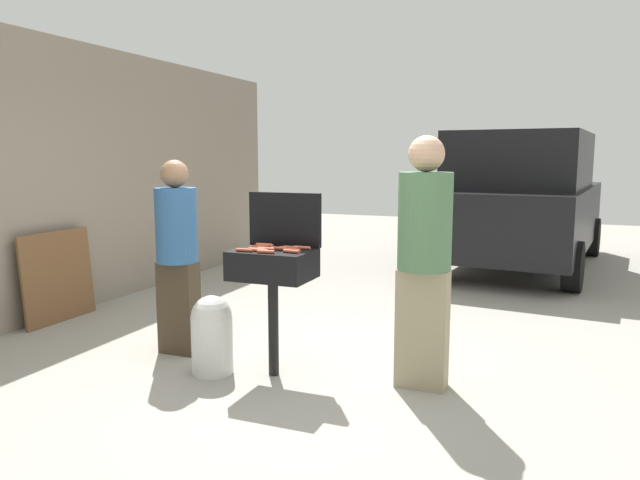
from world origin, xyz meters
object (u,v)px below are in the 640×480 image
object	(u,v)px
hot_dog_5	(292,250)
person_right	(424,254)
hot_dog_7	(288,248)
hot_dog_9	(262,247)
bbq_grill	(273,269)
parked_minivan	(522,200)
hot_dog_14	(279,248)
hot_dog_12	(264,245)
leaning_board	(58,277)
hot_dog_8	(291,251)
hot_dog_10	(257,249)
hot_dog_4	(266,245)
propane_tank	(212,333)
hot_dog_11	(244,250)
hot_dog_1	(258,247)
hot_dog_0	(291,248)
hot_dog_2	(266,249)
hot_dog_13	(260,250)
hot_dog_6	(302,248)
person_left	(177,250)
hot_dog_3	(266,252)

from	to	relation	value
hot_dog_5	person_right	xyz separation A→B (m)	(0.94, 0.22, -0.00)
hot_dog_7	hot_dog_9	size ratio (longest dim) A/B	1.00
bbq_grill	parked_minivan	world-z (taller)	parked_minivan
hot_dog_5	hot_dog_14	xyz separation A→B (m)	(-0.13, 0.04, 0.00)
hot_dog_12	leaning_board	world-z (taller)	hot_dog_12
hot_dog_9	parked_minivan	distance (m)	5.70
hot_dog_12	person_right	xyz separation A→B (m)	(1.25, 0.06, -0.00)
hot_dog_8	hot_dog_14	bearing A→B (deg)	146.22
hot_dog_9	hot_dog_10	distance (m)	0.14
hot_dog_4	hot_dog_12	size ratio (longest dim) A/B	1.00
hot_dog_14	propane_tank	world-z (taller)	hot_dog_14
hot_dog_10	leaning_board	size ratio (longest dim) A/B	0.14
hot_dog_7	hot_dog_8	xyz separation A→B (m)	(0.09, -0.13, 0.00)
hot_dog_14	parked_minivan	distance (m)	5.68
hot_dog_11	parked_minivan	distance (m)	5.90
hot_dog_1	hot_dog_5	distance (m)	0.30
hot_dog_0	hot_dog_2	bearing A→B (deg)	-137.95
hot_dog_5	person_right	bearing A→B (deg)	12.92
hot_dog_4	propane_tank	distance (m)	0.80
hot_dog_0	propane_tank	xyz separation A→B (m)	(-0.58, -0.23, -0.67)
hot_dog_7	hot_dog_13	world-z (taller)	same
hot_dog_14	person_right	xyz separation A→B (m)	(1.07, 0.18, -0.00)
hot_dog_10	hot_dog_14	xyz separation A→B (m)	(0.13, 0.11, 0.00)
hot_dog_14	hot_dog_2	bearing A→B (deg)	-137.80
hot_dog_0	hot_dog_1	distance (m)	0.26
person_right	hot_dog_6	bearing A→B (deg)	6.74
hot_dog_4	person_right	distance (m)	1.23
bbq_grill	hot_dog_9	bearing A→B (deg)	158.92
person_left	person_right	size ratio (longest dim) A/B	0.90
hot_dog_4	hot_dog_6	bearing A→B (deg)	0.94
hot_dog_5	parked_minivan	world-z (taller)	parked_minivan
hot_dog_5	hot_dog_3	bearing A→B (deg)	-134.21
hot_dog_2	hot_dog_5	size ratio (longest dim) A/B	1.00
hot_dog_9	person_left	xyz separation A→B (m)	(-0.87, 0.13, -0.10)
hot_dog_8	person_right	distance (m)	0.96
hot_dog_9	hot_dog_5	bearing A→B (deg)	-12.46
hot_dog_2	hot_dog_7	distance (m)	0.17
hot_dog_2	leaning_board	xyz separation A→B (m)	(-2.69, 0.60, -0.53)
hot_dog_0	hot_dog_2	xyz separation A→B (m)	(-0.15, -0.13, 0.00)
leaning_board	hot_dog_0	bearing A→B (deg)	-9.39
hot_dog_10	person_right	world-z (taller)	person_right
hot_dog_7	leaning_board	bearing A→B (deg)	169.91
hot_dog_7	hot_dog_12	bearing A→B (deg)	160.05
hot_dog_6	leaning_board	distance (m)	2.99
hot_dog_2	hot_dog_12	distance (m)	0.22
hot_dog_2	hot_dog_3	xyz separation A→B (m)	(0.06, -0.12, 0.00)
bbq_grill	hot_dog_11	bearing A→B (deg)	-134.60
hot_dog_0	hot_dog_3	bearing A→B (deg)	-109.43
bbq_grill	hot_dog_12	bearing A→B (deg)	135.62
hot_dog_12	hot_dog_5	bearing A→B (deg)	-26.92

